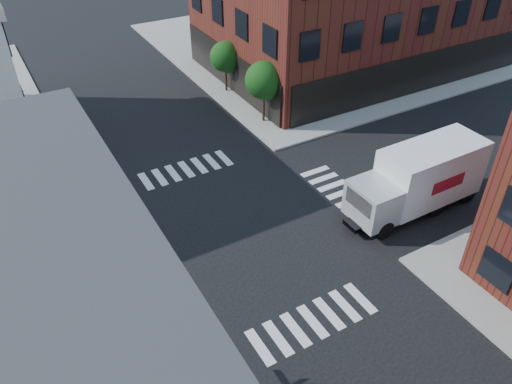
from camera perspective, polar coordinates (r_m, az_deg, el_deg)
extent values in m
plane|color=black|center=(27.06, -2.07, -4.55)|extent=(120.00, 120.00, 0.00)
cube|color=gray|center=(52.62, 7.73, 16.44)|extent=(30.00, 30.00, 0.15)
cylinder|color=black|center=(36.91, 0.87, 9.22)|extent=(0.18, 0.18, 1.47)
cylinder|color=black|center=(36.58, 0.88, 10.25)|extent=(0.12, 0.12, 1.47)
sphere|color=#10370F|center=(35.87, 0.90, 12.66)|extent=(2.69, 2.69, 2.69)
sphere|color=#10370F|center=(36.14, 1.33, 11.89)|extent=(1.85, 1.85, 1.85)
cylinder|color=black|center=(41.70, -3.43, 12.38)|extent=(0.18, 0.18, 1.33)
cylinder|color=black|center=(41.44, -3.46, 13.22)|extent=(0.12, 0.12, 1.33)
sphere|color=#10370F|center=(40.87, -3.54, 15.18)|extent=(2.43, 2.43, 2.43)
sphere|color=#10370F|center=(41.07, -3.13, 14.56)|extent=(1.67, 1.67, 1.67)
cylinder|color=black|center=(19.34, -10.90, -17.43)|extent=(0.12, 0.12, 4.60)
cylinder|color=black|center=(20.96, -10.25, -20.68)|extent=(0.28, 0.28, 0.30)
cube|color=#053819|center=(18.75, -9.59, -15.29)|extent=(1.10, 0.03, 0.22)
cube|color=#053819|center=(18.82, -11.90, -14.22)|extent=(0.03, 1.10, 0.22)
imported|color=black|center=(18.20, -10.55, -13.82)|extent=(0.22, 0.18, 1.10)
imported|color=black|center=(18.30, -12.18, -13.76)|extent=(0.18, 0.22, 1.10)
cube|color=silver|center=(29.34, 19.27, 2.20)|extent=(6.11, 2.65, 3.26)
cube|color=maroon|center=(28.68, 21.15, 0.88)|extent=(2.32, 0.05, 0.74)
cube|color=maroon|center=(30.05, 17.47, 3.46)|extent=(2.32, 0.05, 0.74)
cube|color=#B2B2B4|center=(27.14, 13.24, -1.11)|extent=(2.11, 2.53, 2.10)
cube|color=black|center=(26.34, 11.72, -1.14)|extent=(0.11, 2.00, 0.95)
cube|color=black|center=(29.45, 16.95, -1.17)|extent=(8.42, 1.08, 0.26)
cylinder|color=black|center=(27.22, 14.43, -4.17)|extent=(1.05, 0.37, 1.05)
cylinder|color=black|center=(28.42, 11.50, -1.71)|extent=(1.05, 0.37, 1.05)
cylinder|color=black|center=(29.59, 19.86, -1.66)|extent=(1.05, 0.37, 1.05)
cylinder|color=black|center=(30.70, 16.94, 0.51)|extent=(1.05, 0.37, 1.05)
cylinder|color=black|center=(31.33, 22.99, -0.20)|extent=(1.05, 0.37, 1.05)
cylinder|color=black|center=(32.37, 20.12, 1.81)|extent=(1.05, 0.37, 1.05)
cube|color=#FD2E0B|center=(21.99, -8.54, -17.76)|extent=(0.46, 0.46, 0.04)
cone|color=#FD2E0B|center=(21.71, -8.63, -17.21)|extent=(0.44, 0.44, 0.75)
cylinder|color=white|center=(21.62, -8.65, -17.04)|extent=(0.29, 0.29, 0.09)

